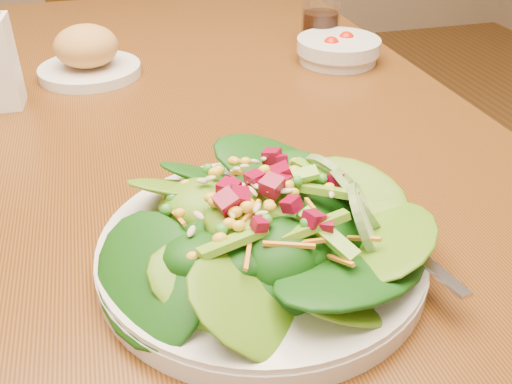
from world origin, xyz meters
TOP-DOWN VIEW (x-y plane):
  - dining_table at (0.00, 0.00)m, footprint 0.90×1.40m
  - chair_far at (-0.02, 1.07)m, footprint 0.44×0.44m
  - salad_plate at (0.05, -0.38)m, footprint 0.31×0.31m
  - bread_plate at (-0.10, 0.17)m, footprint 0.17×0.17m
  - tomato_bowl at (0.33, 0.13)m, footprint 0.15×0.15m
  - drinking_glass at (0.33, 0.22)m, footprint 0.07×0.07m

SIDE VIEW (x-z plane):
  - chair_far at x=-0.02m, z-range 0.02..0.84m
  - dining_table at x=0.00m, z-range 0.27..1.02m
  - tomato_bowl at x=0.33m, z-range 0.75..0.80m
  - salad_plate at x=0.05m, z-range 0.74..0.83m
  - bread_plate at x=-0.10m, z-range 0.74..0.83m
  - drinking_glass at x=0.33m, z-range 0.74..0.87m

